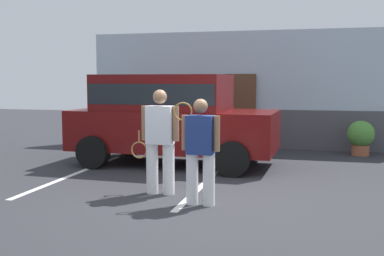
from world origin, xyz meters
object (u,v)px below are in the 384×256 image
object	(u,v)px
parked_suv	(169,115)
tennis_player_woman	(200,150)
potted_plant_by_porch	(361,136)
tennis_player_man	(160,140)

from	to	relation	value
parked_suv	tennis_player_woman	size ratio (longest dim) A/B	2.83
tennis_player_woman	potted_plant_by_porch	xyz separation A→B (m)	(2.87, 5.70, -0.36)
parked_suv	tennis_player_man	distance (m)	2.81
parked_suv	potted_plant_by_porch	bearing A→B (deg)	31.21
parked_suv	tennis_player_woman	world-z (taller)	parked_suv
tennis_player_man	tennis_player_woman	size ratio (longest dim) A/B	1.08
tennis_player_man	tennis_player_woman	xyz separation A→B (m)	(0.83, -0.52, -0.05)
tennis_player_man	tennis_player_woman	distance (m)	0.98
tennis_player_man	parked_suv	bearing A→B (deg)	-76.00
potted_plant_by_porch	tennis_player_man	bearing A→B (deg)	-125.53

